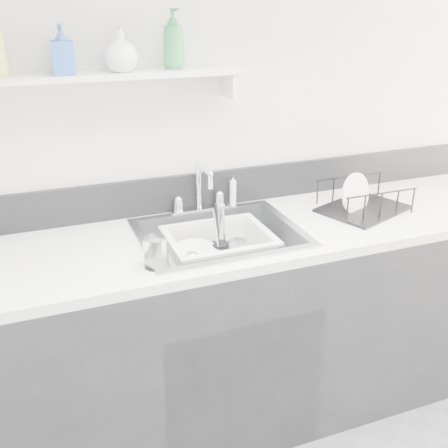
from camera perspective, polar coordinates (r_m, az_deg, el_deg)
name	(u,v)px	position (r m, az deg, el deg)	size (l,w,h in m)	color
room_shell	(353,47)	(1.19, 13.90, 18.18)	(3.50, 3.00, 2.60)	silver
counter_run	(220,330)	(2.31, -0.45, -11.46)	(3.20, 0.62, 0.92)	black
backsplash	(196,191)	(2.32, -3.09, 3.62)	(3.20, 0.02, 0.16)	black
sink	(220,253)	(2.13, -0.48, -3.22)	(0.64, 0.52, 0.20)	silver
faucet	(200,199)	(2.28, -2.67, 2.74)	(0.26, 0.18, 0.23)	silver
side_sprayer	(233,192)	(2.33, 0.98, 3.54)	(0.03, 0.03, 0.14)	white
wall_shelf	(109,78)	(2.05, -12.45, 15.30)	(1.00, 0.16, 0.12)	silver
wash_tub	(219,252)	(2.13, -0.55, -3.10)	(0.41, 0.34, 0.16)	white
plate_stack	(200,267)	(2.09, -2.63, -4.72)	(0.28, 0.28, 0.11)	white
utensil_cup	(220,251)	(2.16, -0.44, -2.98)	(0.07, 0.07, 0.25)	black
ladle	(208,265)	(2.09, -1.70, -4.48)	(0.27, 0.10, 0.08)	silver
tumbler_in_tub	(238,253)	(2.15, 1.50, -3.14)	(0.07, 0.07, 0.11)	white
tumbler_counter	(155,253)	(1.82, -7.51, -3.10)	(0.08, 0.08, 0.11)	white
dish_rack	(364,196)	(2.38, 15.02, 2.92)	(0.37, 0.27, 0.13)	black
bowl_small	(250,268)	(2.11, 2.81, -4.81)	(0.12, 0.12, 0.04)	white
soap_bottle_b	(62,50)	(2.01, -17.21, 17.67)	(0.08, 0.08, 0.17)	#2857B4
soap_bottle_c	(120,50)	(2.03, -11.20, 18.11)	(0.12, 0.12, 0.16)	silver
soap_bottle_d	(173,39)	(2.09, -5.53, 19.40)	(0.08, 0.08, 0.22)	#298240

